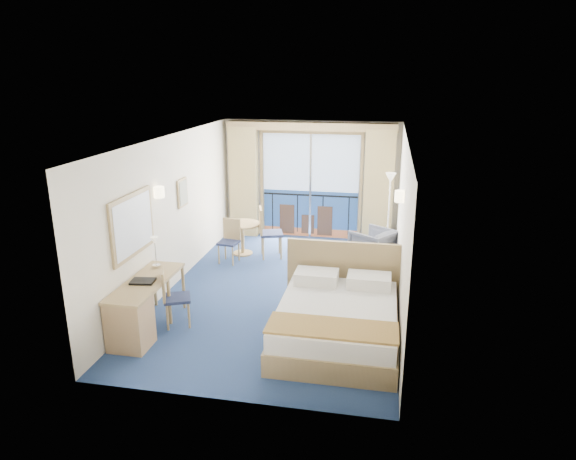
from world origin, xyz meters
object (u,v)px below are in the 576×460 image
Objects in this scene: bed at (337,319)px; table_chair_a at (267,229)px; armchair at (373,246)px; floor_lamp at (390,193)px; table_chair_b at (230,238)px; desk_chair at (171,294)px; nightstand at (383,284)px; desk at (134,315)px; round_table at (242,231)px.

bed reaches higher than table_chair_a.
armchair is 0.44× the size of floor_lamp.
table_chair_a reaches higher than table_chair_b.
desk_chair is 1.04× the size of table_chair_b.
table_chair_b is (-2.48, 2.83, 0.17)m from bed.
desk is (-3.45, -2.10, 0.12)m from nightstand.
table_chair_a is (-2.47, -0.73, -0.72)m from floor_lamp.
nightstand is 2.68m from floor_lamp.
desk_chair is 2.85m from table_chair_b.
desk_chair is (-2.91, -3.35, 0.17)m from armchair.
desk_chair is (-2.52, -0.02, 0.19)m from bed.
table_chair_b is (0.04, 2.85, -0.02)m from desk_chair.
table_chair_b is at bearing -44.97° from armchair.
floor_lamp is 3.20m from round_table.
table_chair_a reaches higher than desk.
nightstand is 3.00m from table_chair_a.
table_chair_b reaches higher than desk.
bed is 2.89× the size of armchair.
bed is 2.08× the size of table_chair_a.
round_table is at bearing 83.05° from desk.
desk_chair is (-3.14, -1.49, 0.21)m from nightstand.
nightstand is 0.69× the size of table_chair_b.
table_chair_a reaches higher than round_table.
floor_lamp is 2.67m from table_chair_a.
desk_chair reaches higher than nightstand.
desk is at bearing 128.98° from desk_chair.
armchair is at bearing 83.43° from bed.
nightstand is (0.62, 1.47, -0.02)m from bed.
bed is 3.77m from table_chair_b.
nightstand is 1.87m from armchair.
table_chair_a is (-1.80, 3.22, 0.27)m from bed.
armchair is 0.87× the size of table_chair_b.
floor_lamp is at bearing 80.43° from bed.
bed is 4.13m from floor_lamp.
table_chair_b is at bearing 102.61° from table_chair_a.
bed reaches higher than round_table.
round_table is (0.17, 3.32, -0.00)m from desk_chair.
bed is at bearing -112.77° from nightstand.
floor_lamp reaches higher than desk.
bed reaches higher than armchair.
armchair is 0.72× the size of table_chair_a.
round_table is at bearing 82.80° from table_chair_b.
table_chair_b is at bearing -24.74° from desk_chair.
table_chair_a is 0.79m from table_chair_b.
nightstand is at bearing 42.42° from armchair.
desk_chair is at bearing 150.18° from table_chair_a.
round_table is 0.57m from table_chair_a.
bed is at bearing 12.51° from desk.
table_chair_b is at bearing -104.69° from round_table.
floor_lamp is at bearing 27.12° from table_chair_b.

